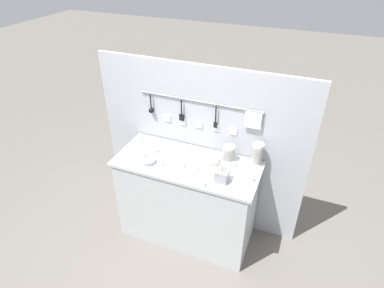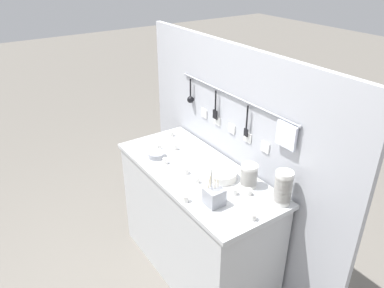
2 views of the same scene
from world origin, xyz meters
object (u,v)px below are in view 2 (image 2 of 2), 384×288
at_px(bowl_stack_wide_centre, 249,176).
at_px(cup_front_left, 253,217).
at_px(cup_edge_near, 172,134).
at_px(cup_mid_row, 235,191).
at_px(cup_back_left, 176,147).
at_px(steel_mixing_bowl, 156,155).
at_px(cutlery_caddy, 214,196).
at_px(cup_front_right, 249,192).
at_px(cup_by_caddy, 159,147).
at_px(cup_centre, 197,180).
at_px(cup_edge_far, 186,171).
at_px(bowl_stack_short_front, 283,188).
at_px(cup_back_right, 165,161).
at_px(cup_beside_plates, 186,199).
at_px(plate_stack, 221,175).

height_order(bowl_stack_wide_centre, cup_front_left, bowl_stack_wide_centre).
bearing_deg(cup_edge_near, cup_mid_row, -6.11).
bearing_deg(bowl_stack_wide_centre, cup_back_left, -168.96).
xyz_separation_m(cup_front_left, cup_edge_near, (-1.23, 0.18, 0.00)).
xyz_separation_m(bowl_stack_wide_centre, cup_mid_row, (0.03, -0.14, -0.06)).
relative_size(steel_mixing_bowl, cutlery_caddy, 0.49).
height_order(cup_mid_row, cup_edge_near, same).
bearing_deg(cup_mid_row, cup_back_left, 179.89).
bearing_deg(cup_front_left, cup_front_right, 144.08).
relative_size(cup_mid_row, cup_by_caddy, 1.00).
bearing_deg(cup_centre, steel_mixing_bowl, -173.26).
relative_size(cup_edge_far, cup_edge_near, 1.00).
bearing_deg(cup_edge_near, cup_front_left, -8.28).
height_order(bowl_stack_short_front, cup_edge_near, bowl_stack_short_front).
xyz_separation_m(cup_front_right, cup_front_left, (0.21, -0.15, 0.00)).
bearing_deg(steel_mixing_bowl, cup_edge_far, 9.94).
distance_m(cup_front_left, cup_back_left, 1.01).
xyz_separation_m(cup_front_right, cup_back_right, (-0.65, -0.25, 0.00)).
relative_size(cutlery_caddy, cup_back_left, 6.37).
bearing_deg(cup_beside_plates, cup_back_right, 164.92).
relative_size(bowl_stack_wide_centre, cup_edge_far, 3.83).
relative_size(cup_front_right, cup_back_right, 1.00).
distance_m(bowl_stack_wide_centre, cup_front_right, 0.12).
xyz_separation_m(bowl_stack_short_front, cup_centre, (-0.49, -0.31, -0.09)).
bearing_deg(bowl_stack_short_front, cup_mid_row, -142.26).
distance_m(bowl_stack_short_front, bowl_stack_wide_centre, 0.27).
distance_m(steel_mixing_bowl, cup_mid_row, 0.74).
bearing_deg(cup_back_left, cup_front_right, 5.23).
xyz_separation_m(cup_back_left, cup_edge_near, (-0.23, 0.10, 0.00)).
distance_m(steel_mixing_bowl, cup_back_right, 0.12).
relative_size(cup_front_right, cup_centre, 1.00).
bearing_deg(plate_stack, cup_back_right, -150.57).
relative_size(steel_mixing_bowl, cup_edge_far, 3.10).
bearing_deg(cup_front_right, cutlery_caddy, -100.28).
xyz_separation_m(steel_mixing_bowl, cup_centre, (0.47, 0.06, 0.00)).
relative_size(plate_stack, cup_front_right, 5.28).
bearing_deg(cup_by_caddy, bowl_stack_short_front, 15.29).
bearing_deg(bowl_stack_wide_centre, cup_by_caddy, -162.79).
bearing_deg(plate_stack, cup_front_left, -14.52).
xyz_separation_m(bowl_stack_wide_centre, cup_back_right, (-0.57, -0.32, -0.06)).
relative_size(steel_mixing_bowl, cup_mid_row, 3.10).
bearing_deg(cutlery_caddy, cup_front_right, 79.72).
bearing_deg(cup_back_left, cup_mid_row, -0.11).
xyz_separation_m(cutlery_caddy, cup_edge_near, (-0.98, 0.28, -0.04)).
relative_size(cup_edge_near, cup_back_right, 1.00).
bearing_deg(cup_edge_near, cup_back_right, -36.98).
bearing_deg(cup_edge_far, cup_mid_row, 17.88).
height_order(cup_edge_far, cup_by_caddy, same).
xyz_separation_m(steel_mixing_bowl, cutlery_caddy, (0.73, 0.01, 0.04)).
bearing_deg(cup_beside_plates, plate_stack, 104.55).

